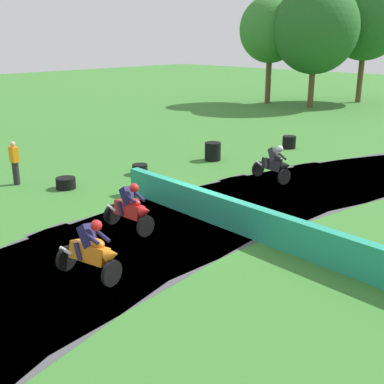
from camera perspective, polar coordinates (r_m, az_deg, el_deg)
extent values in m
plane|color=#38752D|center=(14.70, 0.92, -2.99)|extent=(120.00, 120.00, 0.00)
cube|color=#47474C|center=(19.59, 18.03, 1.52)|extent=(7.28, 10.10, 0.01)
cube|color=#47474C|center=(17.08, 10.23, -0.24)|extent=(6.32, 9.80, 0.01)
cube|color=#47474C|center=(14.66, 1.05, -3.03)|extent=(5.26, 9.35, 0.01)
cube|color=#47474C|center=(12.46, -10.20, -7.28)|extent=(5.34, 9.39, 0.01)
cube|color=#239375|center=(11.43, 21.73, -8.27)|extent=(18.18, 1.35, 0.90)
cylinder|color=black|center=(18.17, 10.85, 1.77)|extent=(0.23, 0.75, 0.74)
cylinder|color=black|center=(19.12, 7.83, 2.74)|extent=(0.23, 0.75, 0.74)
cube|color=black|center=(18.62, 9.53, 3.16)|extent=(1.05, 0.56, 0.46)
ellipsoid|color=black|center=(18.49, 10.13, 3.82)|extent=(0.49, 0.41, 0.31)
cone|color=black|center=(18.16, 11.14, 3.07)|extent=(0.43, 0.43, 0.48)
cylinder|color=#B2B2B7|center=(18.95, 7.95, 3.36)|extent=(0.42, 0.20, 0.18)
cube|color=#28282D|center=(18.66, 9.65, 4.35)|extent=(0.52, 0.46, 0.63)
sphere|color=white|center=(18.50, 10.35, 5.06)|extent=(0.26, 0.26, 0.26)
cylinder|color=#28282D|center=(18.60, 10.65, 4.17)|extent=(0.43, 0.22, 0.24)
cylinder|color=#28282D|center=(18.34, 9.92, 4.34)|extent=(0.43, 0.22, 0.24)
cylinder|color=#28282D|center=(18.87, 9.53, 3.26)|extent=(0.27, 0.24, 0.42)
cylinder|color=#28282D|center=(18.61, 8.79, 3.41)|extent=(0.27, 0.24, 0.42)
cylinder|color=black|center=(13.28, -5.53, -4.06)|extent=(0.12, 0.68, 0.68)
cylinder|color=black|center=(14.27, -9.40, -2.63)|extent=(0.12, 0.68, 0.68)
cube|color=red|center=(13.68, -7.46, -2.11)|extent=(1.01, 0.37, 0.44)
ellipsoid|color=red|center=(13.49, -6.88, -1.22)|extent=(0.45, 0.33, 0.28)
cone|color=red|center=(13.18, -5.46, -2.29)|extent=(0.40, 0.38, 0.44)
cylinder|color=#B2B2B7|center=(14.06, -9.46, -1.92)|extent=(0.41, 0.11, 0.17)
cube|color=#1E1E4C|center=(13.65, -7.57, -0.48)|extent=(0.51, 0.37, 0.60)
sphere|color=red|center=(13.43, -6.88, 0.49)|extent=(0.26, 0.26, 0.26)
cylinder|color=#1E1E4C|center=(13.57, -6.22, -0.55)|extent=(0.43, 0.11, 0.24)
cylinder|color=#1E1E4C|center=(13.33, -7.35, -0.71)|extent=(0.43, 0.11, 0.24)
cylinder|color=#1E1E4C|center=(13.93, -7.39, -1.77)|extent=(0.27, 0.16, 0.42)
cylinder|color=#1E1E4C|center=(13.69, -8.51, -1.95)|extent=(0.27, 0.16, 0.42)
cylinder|color=black|center=(10.87, -9.48, -9.48)|extent=(0.23, 0.71, 0.71)
cylinder|color=black|center=(11.77, -14.64, -7.61)|extent=(0.23, 0.71, 0.71)
cube|color=orange|center=(11.22, -12.05, -7.06)|extent=(1.05, 0.54, 0.45)
ellipsoid|color=orange|center=(11.03, -11.27, -6.00)|extent=(0.49, 0.40, 0.29)
cone|color=orange|center=(10.75, -9.37, -7.34)|extent=(0.45, 0.42, 0.46)
cylinder|color=#B2B2B7|center=(11.56, -14.65, -6.79)|extent=(0.42, 0.17, 0.17)
cube|color=#1E1E4C|center=(11.17, -12.19, -5.08)|extent=(0.55, 0.38, 0.61)
sphere|color=red|center=(10.96, -11.25, -3.92)|extent=(0.26, 0.26, 0.26)
cylinder|color=#1E1E4C|center=(11.11, -10.50, -5.16)|extent=(0.44, 0.16, 0.24)
cylinder|color=#1E1E4C|center=(10.85, -11.78, -5.40)|extent=(0.44, 0.16, 0.24)
cylinder|color=#1E1E4C|center=(11.46, -12.07, -6.61)|extent=(0.30, 0.17, 0.42)
cylinder|color=#1E1E4C|center=(11.20, -13.35, -6.87)|extent=(0.30, 0.17, 0.42)
cylinder|color=black|center=(24.25, 11.39, 5.34)|extent=(0.65, 0.65, 0.20)
cylinder|color=black|center=(24.20, 11.42, 5.80)|extent=(0.65, 0.65, 0.20)
cylinder|color=black|center=(24.16, 11.45, 6.27)|extent=(0.65, 0.65, 0.20)
cylinder|color=black|center=(21.44, 2.46, 4.04)|extent=(0.71, 0.71, 0.20)
cylinder|color=black|center=(21.40, 2.47, 4.56)|extent=(0.71, 0.71, 0.20)
cylinder|color=black|center=(21.35, 2.48, 5.09)|extent=(0.71, 0.71, 0.20)
cylinder|color=black|center=(21.31, 2.48, 5.61)|extent=(0.71, 0.71, 0.20)
cylinder|color=black|center=(19.34, -6.17, 2.41)|extent=(0.61, 0.61, 0.20)
cylinder|color=black|center=(19.29, -6.19, 2.98)|extent=(0.61, 0.61, 0.20)
cylinder|color=black|center=(18.00, -14.69, 0.73)|extent=(0.70, 0.70, 0.20)
cylinder|color=black|center=(17.95, -14.74, 1.34)|extent=(0.70, 0.70, 0.20)
cylinder|color=#232328|center=(18.95, -20.11, 2.10)|extent=(0.24, 0.24, 0.86)
cube|color=orange|center=(18.78, -20.34, 4.18)|extent=(0.34, 0.22, 0.56)
sphere|color=tan|center=(18.70, -20.47, 5.34)|extent=(0.20, 0.20, 0.20)
cylinder|color=brown|center=(40.50, 9.01, 12.92)|extent=(0.44, 0.44, 3.67)
ellipsoid|color=#33752D|center=(40.36, 9.29, 18.47)|extent=(4.89, 4.89, 5.14)
cylinder|color=brown|center=(38.88, 13.94, 12.01)|extent=(0.44, 0.44, 3.12)
ellipsoid|color=#235B23|center=(38.71, 14.43, 18.25)|extent=(6.31, 6.31, 6.63)
cylinder|color=brown|center=(42.89, 19.29, 12.62)|extent=(0.44, 0.44, 3.94)
ellipsoid|color=#235B23|center=(42.78, 19.94, 18.65)|extent=(6.03, 6.03, 6.33)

